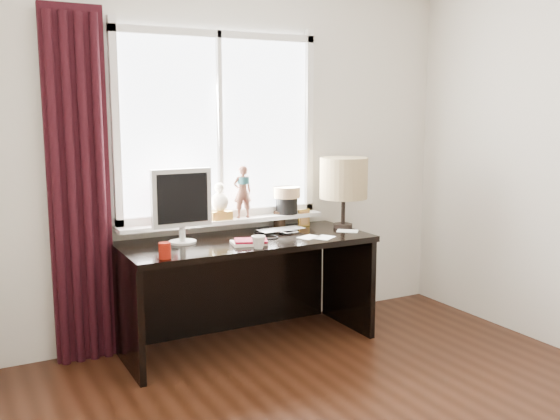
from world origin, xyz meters
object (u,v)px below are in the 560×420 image
laptop (281,230)px  table_lamp (344,179)px  desk (241,271)px  monitor (182,201)px  red_cup (165,251)px  mug (258,242)px

laptop → table_lamp: (0.49, -0.06, 0.35)m
laptop → desk: size_ratio=0.20×
monitor → desk: bearing=1.9°
red_cup → monitor: 0.48m
mug → desk: (0.06, 0.40, -0.29)m
table_lamp → red_cup: bearing=-168.2°
mug → table_lamp: 0.98m
laptop → monitor: bearing=177.0°
laptop → monitor: 0.79m
red_cup → monitor: monitor is taller
desk → table_lamp: bearing=-4.6°
mug → monitor: bearing=133.7°
mug → red_cup: bearing=177.5°
red_cup → table_lamp: table_lamp is taller
mug → monitor: monitor is taller
laptop → desk: (-0.31, 0.00, -0.26)m
mug → desk: 0.49m
monitor → table_lamp: size_ratio=0.94×
desk → monitor: 0.67m
laptop → desk: 0.41m
red_cup → monitor: (0.23, 0.36, 0.23)m
desk → monitor: size_ratio=3.47×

